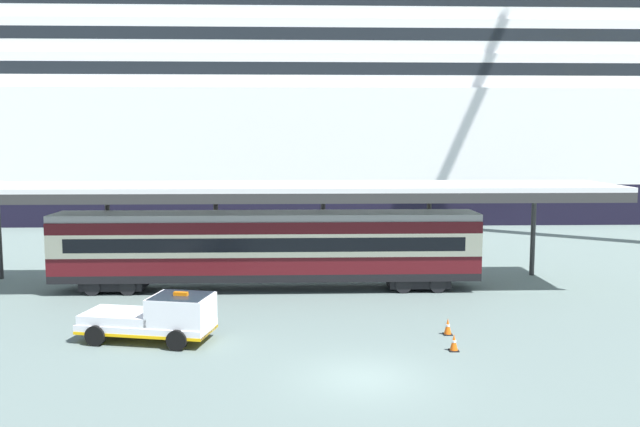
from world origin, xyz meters
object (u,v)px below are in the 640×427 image
at_px(train_carriage, 267,246).
at_px(service_truck, 159,317).
at_px(cruise_ship, 349,72).
at_px(traffic_cone_near, 448,327).
at_px(traffic_cone_mid, 454,343).

distance_m(train_carriage, service_truck, 9.75).
height_order(cruise_ship, service_truck, cruise_ship).
bearing_deg(cruise_ship, train_carriage, -100.71).
bearing_deg(traffic_cone_near, traffic_cone_mid, -96.61).
bearing_deg(service_truck, traffic_cone_mid, -8.12).
relative_size(train_carriage, traffic_cone_mid, 33.88).
distance_m(service_truck, traffic_cone_mid, 11.49).
xyz_separation_m(cruise_ship, service_truck, (-11.16, -47.39, -14.21)).
bearing_deg(train_carriage, traffic_cone_near, -47.44).
bearing_deg(traffic_cone_mid, cruise_ship, 90.23).
bearing_deg(traffic_cone_mid, traffic_cone_near, 83.39).
bearing_deg(traffic_cone_mid, train_carriage, 125.56).
height_order(train_carriage, service_truck, train_carriage).
bearing_deg(cruise_ship, traffic_cone_near, -89.46).
relative_size(cruise_ship, service_truck, 27.87).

